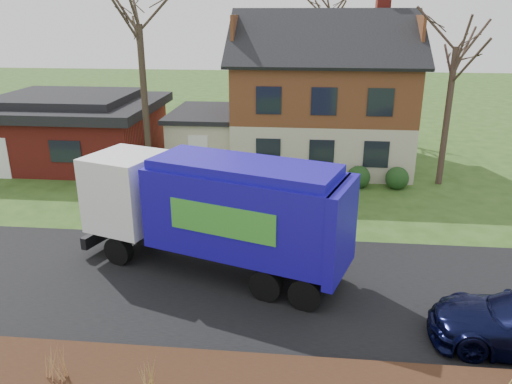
# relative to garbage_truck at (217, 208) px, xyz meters

# --- Properties ---
(ground) EXTENTS (120.00, 120.00, 0.00)m
(ground) POSITION_rel_garbage_truck_xyz_m (1.47, -0.89, -2.18)
(ground) COLOR #2B4818
(ground) RESTS_ON ground
(road) EXTENTS (80.00, 7.00, 0.02)m
(road) POSITION_rel_garbage_truck_xyz_m (1.47, -0.89, -2.17)
(road) COLOR black
(road) RESTS_ON ground
(main_house) EXTENTS (12.95, 8.95, 9.26)m
(main_house) POSITION_rel_garbage_truck_xyz_m (2.96, 13.02, 1.85)
(main_house) COLOR beige
(main_house) RESTS_ON ground
(ranch_house) EXTENTS (9.80, 8.20, 3.70)m
(ranch_house) POSITION_rel_garbage_truck_xyz_m (-10.53, 12.11, -0.37)
(ranch_house) COLOR maroon
(ranch_house) RESTS_ON ground
(garbage_truck) EXTENTS (9.13, 5.08, 3.79)m
(garbage_truck) POSITION_rel_garbage_truck_xyz_m (0.00, 0.00, 0.00)
(garbage_truck) COLOR black
(garbage_truck) RESTS_ON ground
(silver_sedan) EXTENTS (4.90, 2.33, 1.55)m
(silver_sedan) POSITION_rel_garbage_truck_xyz_m (0.38, 4.04, -1.41)
(silver_sedan) COLOR #A9AAB1
(silver_sedan) RESTS_ON ground
(tree_front_east) EXTENTS (3.33, 3.33, 9.26)m
(tree_front_east) POSITION_rel_garbage_truck_xyz_m (9.26, 9.73, 5.34)
(tree_front_east) COLOR #433128
(tree_front_east) RESTS_ON ground
(grass_clump_west) EXTENTS (0.34, 0.28, 0.89)m
(grass_clump_west) POSITION_rel_garbage_truck_xyz_m (-2.63, -5.79, -1.44)
(grass_clump_west) COLOR tan
(grass_clump_west) RESTS_ON mulch_verge
(grass_clump_mid) EXTENTS (0.30, 0.25, 0.84)m
(grass_clump_mid) POSITION_rel_garbage_truck_xyz_m (-0.46, -5.95, -1.46)
(grass_clump_mid) COLOR tan
(grass_clump_mid) RESTS_ON mulch_verge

